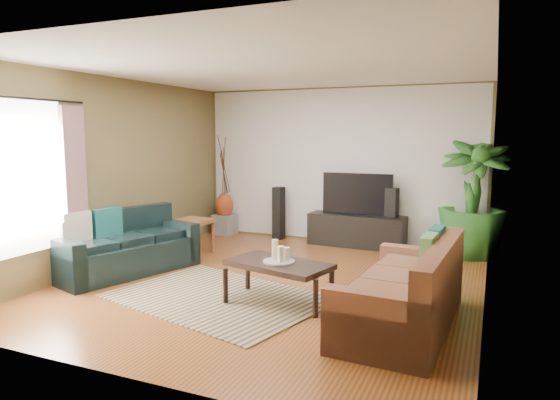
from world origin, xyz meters
The scene contains 27 objects.
floor centered at (0.00, 0.00, 0.00)m, with size 5.50×5.50×0.00m, color brown.
ceiling centered at (0.00, 0.00, 2.70)m, with size 5.50×5.50×0.00m, color white.
wall_back centered at (0.00, 2.75, 1.35)m, with size 5.00×5.00×0.00m, color brown.
wall_front centered at (0.00, -2.75, 1.35)m, with size 5.00×5.00×0.00m, color brown.
wall_left centered at (-2.50, 0.00, 1.35)m, with size 5.50×5.50×0.00m, color brown.
wall_right centered at (2.50, 0.00, 1.35)m, with size 5.50×5.50×0.00m, color brown.
backwall_panel centered at (0.00, 2.74, 1.35)m, with size 4.90×4.90×0.00m, color white.
window_pane centered at (-2.48, -1.60, 1.40)m, with size 1.80×1.80×0.00m, color white.
curtain_far centered at (-2.43, -0.85, 1.15)m, with size 0.08×0.35×2.20m, color gray.
curtain_rod centered at (-2.43, -1.60, 2.30)m, with size 0.03×0.03×1.90m, color black.
sofa_left centered at (-2.06, -0.36, 0.42)m, with size 1.93×0.83×0.85m, color black.
sofa_right centered at (1.74, -0.80, 0.42)m, with size 2.02×0.91×0.85m, color brown.
area_rug centered at (-0.36, -0.79, 0.01)m, with size 2.41×1.71×0.01m, color #9C875C.
coffee_table centered at (0.36, -0.66, 0.24)m, with size 1.15×0.63×0.47m, color black.
candle_tray centered at (0.36, -0.66, 0.48)m, with size 0.36×0.36×0.02m, color gray.
candle_tall centered at (0.30, -0.63, 0.60)m, with size 0.07×0.07×0.23m, color beige.
candle_mid centered at (0.40, -0.70, 0.58)m, with size 0.07×0.07×0.18m, color white.
candle_short centered at (0.43, -0.60, 0.56)m, with size 0.07×0.07×0.15m, color beige.
tv_stand centered at (0.43, 2.50, 0.27)m, with size 1.62×0.49×0.54m, color black.
television centered at (0.43, 2.50, 0.89)m, with size 1.19×0.06×0.70m, color black.
speaker_left centered at (-1.02, 2.50, 0.47)m, with size 0.17×0.19×0.95m, color black.
speaker_right centered at (1.01, 2.50, 0.51)m, with size 0.18×0.20×1.02m, color black.
potted_plant centered at (2.25, 2.50, 0.92)m, with size 1.03×1.03×1.83m, color #1F531B.
plant_pot centered at (2.25, 2.50, 0.13)m, with size 0.34×0.34×0.26m, color black.
pedestal centered at (-2.14, 2.50, 0.19)m, with size 0.38×0.38×0.38m, color gray.
vase centered at (-2.14, 2.50, 0.55)m, with size 0.34×0.34×0.48m, color #933A1A.
side_table centered at (-1.81, 0.91, 0.28)m, with size 0.53×0.53×0.56m, color brown.
Camera 1 is at (2.53, -5.67, 1.90)m, focal length 32.00 mm.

